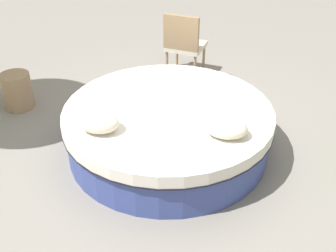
{
  "coord_description": "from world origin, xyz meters",
  "views": [
    {
      "loc": [
        1.06,
        -3.82,
        2.89
      ],
      "look_at": [
        0.0,
        0.0,
        0.32
      ],
      "focal_mm": 45.56,
      "sensor_mm": 36.0,
      "label": 1
    }
  ],
  "objects": [
    {
      "name": "ground_plane",
      "position": [
        0.0,
        0.0,
        0.0
      ],
      "size": [
        16.0,
        16.0,
        0.0
      ],
      "primitive_type": "plane",
      "color": "gray"
    },
    {
      "name": "throw_pillow_1",
      "position": [
        0.68,
        -0.33,
        0.63
      ],
      "size": [
        0.43,
        0.32,
        0.19
      ],
      "primitive_type": "ellipsoid",
      "color": "beige",
      "rests_on": "round_bed"
    },
    {
      "name": "patio_chair",
      "position": [
        -0.29,
        1.89,
        0.56
      ],
      "size": [
        0.57,
        0.55,
        0.98
      ],
      "rotation": [
        0.0,
        0.0,
        -0.11
      ],
      "color": "#997A56",
      "rests_on": "ground_plane"
    },
    {
      "name": "side_table",
      "position": [
        -2.18,
        0.42,
        0.24
      ],
      "size": [
        0.39,
        0.39,
        0.47
      ],
      "primitive_type": "cylinder",
      "color": "#997A56",
      "rests_on": "ground_plane"
    },
    {
      "name": "round_bed",
      "position": [
        0.0,
        0.0,
        0.28
      ],
      "size": [
        2.3,
        2.3,
        0.54
      ],
      "color": "#38478C",
      "rests_on": "ground_plane"
    },
    {
      "name": "throw_pillow_0",
      "position": [
        -0.55,
        -0.58,
        0.64
      ],
      "size": [
        0.42,
        0.32,
        0.2
      ],
      "primitive_type": "ellipsoid",
      "color": "beige",
      "rests_on": "round_bed"
    }
  ]
}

